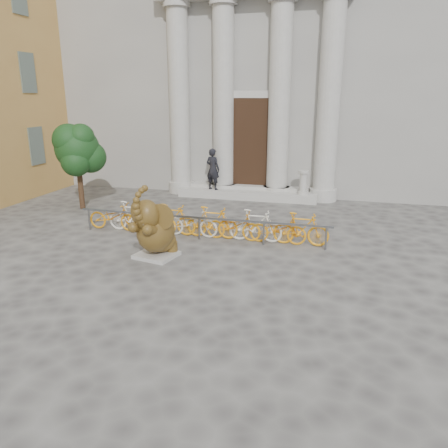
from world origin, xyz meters
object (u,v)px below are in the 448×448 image
(bike_rack, at_px, (201,222))
(pedestrian, at_px, (213,169))
(tree, at_px, (78,150))
(elephant_statue, at_px, (155,231))

(bike_rack, distance_m, pedestrian, 5.61)
(tree, relative_size, pedestrian, 1.86)
(elephant_statue, bearing_deg, tree, 150.89)
(elephant_statue, height_order, bike_rack, elephant_statue)
(elephant_statue, relative_size, bike_rack, 0.26)
(elephant_statue, distance_m, pedestrian, 7.52)
(elephant_statue, xyz_separation_m, pedestrian, (-0.53, 7.48, 0.49))
(pedestrian, bearing_deg, bike_rack, 120.69)
(tree, distance_m, pedestrian, 5.56)
(elephant_statue, bearing_deg, pedestrian, 105.83)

